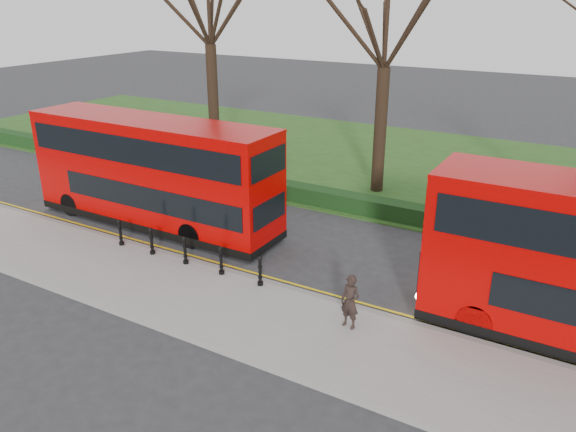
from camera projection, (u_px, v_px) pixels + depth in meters
The scene contains 12 objects.
ground at pixel (227, 258), 21.05m from camera, with size 120.00×120.00×0.00m, color #28282B.
pavement at pixel (173, 290), 18.61m from camera, with size 60.00×4.00×0.15m, color gray.
kerb at pixel (210, 267), 20.22m from camera, with size 60.00×0.25×0.16m, color slate.
grass_verge at pixel (376, 161), 33.08m from camera, with size 60.00×18.00×0.06m, color #244517.
hedge at pixel (311, 195), 26.36m from camera, with size 60.00×0.90×0.80m, color black.
yellow_line_outer at pixel (215, 265), 20.48m from camera, with size 60.00×0.10×0.01m, color yellow.
yellow_line_inner at pixel (218, 263), 20.64m from camera, with size 60.00×0.10×0.01m, color yellow.
tree_left at pixel (208, 2), 29.54m from camera, with size 7.76×7.76×12.12m.
tree_mid at pixel (387, 23), 25.18m from camera, with size 7.05×7.05×11.02m.
bollard_row at pixel (185, 251), 20.10m from camera, with size 6.55×0.15×1.00m.
bus_lead at pixel (153, 173), 23.29m from camera, with size 11.39×2.61×4.53m.
pedestrian at pixel (350, 302), 16.15m from camera, with size 0.60×0.40×1.66m, color black.
Camera 1 is at (11.53, -15.24, 9.26)m, focal length 35.00 mm.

